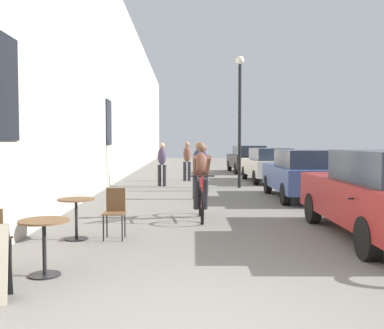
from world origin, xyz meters
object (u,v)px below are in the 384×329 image
pedestrian_far (162,162)px  parked_car_fourth (247,159)px  parked_car_third (268,164)px  cyclist_on_bicycle (201,183)px  cafe_chair_mid_toward_street (115,209)px  pedestrian_mid (204,165)px  pedestrian_furthest (187,159)px  street_lamp (240,105)px  pedestrian_near (198,167)px  cafe_table_mid (76,210)px  parked_car_second (303,174)px  cafe_table_near (44,235)px

pedestrian_far → parked_car_fourth: pedestrian_far is taller
parked_car_third → parked_car_fourth: size_ratio=0.96×
pedestrian_far → cyclist_on_bicycle: bearing=-80.4°
cafe_chair_mid_toward_street → cyclist_on_bicycle: cyclist_on_bicycle is taller
pedestrian_mid → pedestrian_far: size_ratio=0.96×
pedestrian_far → pedestrian_mid: bearing=-47.8°
cafe_chair_mid_toward_street → parked_car_third: size_ratio=0.21×
pedestrian_furthest → parked_car_fourth: size_ratio=0.40×
street_lamp → parked_car_third: size_ratio=1.18×
pedestrian_near → parked_car_third: (3.20, 5.68, -0.21)m
pedestrian_near → pedestrian_far: pedestrian_near is taller
pedestrian_far → cafe_table_mid: bearing=-96.4°
cafe_table_mid → pedestrian_near: pedestrian_near is taller
pedestrian_near → pedestrian_mid: 2.23m
pedestrian_far → pedestrian_furthest: pedestrian_furthest is taller
parked_car_second → cyclist_on_bicycle: bearing=-134.0°
pedestrian_furthest → parked_car_fourth: (3.43, 5.23, -0.19)m
cyclist_on_bicycle → parked_car_second: (3.19, 3.31, -0.04)m
pedestrian_mid → parked_car_second: (2.87, -2.25, -0.14)m
cafe_chair_mid_toward_street → pedestrian_near: size_ratio=0.52×
cafe_table_near → pedestrian_near: (2.23, 7.54, 0.45)m
cafe_table_near → parked_car_third: 14.29m
parked_car_second → parked_car_fourth: 11.51m
pedestrian_far → street_lamp: street_lamp is taller
cafe_table_near → parked_car_second: parked_car_second is taller
cafe_chair_mid_toward_street → pedestrian_far: pedestrian_far is taller
parked_car_second → pedestrian_furthest: bearing=118.6°
parked_car_third → parked_car_fourth: 5.79m
parked_car_third → parked_car_fourth: bearing=90.5°
pedestrian_near → parked_car_fourth: 11.90m
cafe_table_near → pedestrian_mid: bearing=75.7°
pedestrian_near → parked_car_fourth: bearing=74.7°
cafe_table_near → parked_car_fourth: (5.37, 19.01, 0.27)m
cafe_table_mid → street_lamp: (3.98, 8.71, 2.59)m
pedestrian_near → pedestrian_furthest: bearing=92.6°
street_lamp → cyclist_on_bicycle: bearing=-104.4°
cafe_table_mid → parked_car_third: (5.53, 11.11, 0.23)m
cyclist_on_bicycle → pedestrian_far: cyclist_on_bicycle is taller
cafe_table_near → pedestrian_mid: size_ratio=0.44×
parked_car_second → street_lamp: bearing=114.1°
cafe_chair_mid_toward_street → parked_car_fourth: (4.81, 16.82, 0.27)m
cafe_chair_mid_toward_street → pedestrian_mid: size_ratio=0.55×
cafe_table_mid → parked_car_fourth: (5.48, 16.90, 0.27)m
pedestrian_near → parked_car_second: size_ratio=0.41×
parked_car_third → cafe_table_mid: bearing=-116.5°
pedestrian_far → parked_car_third: size_ratio=0.41×
cyclist_on_bicycle → parked_car_third: (3.26, 9.03, -0.05)m
pedestrian_mid → pedestrian_far: (-1.54, 1.70, 0.04)m
cyclist_on_bicycle → pedestrian_furthest: pedestrian_furthest is taller
pedestrian_near → pedestrian_far: size_ratio=1.01×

